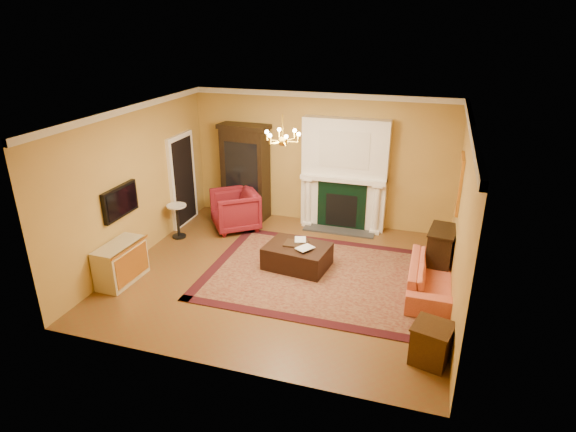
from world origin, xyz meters
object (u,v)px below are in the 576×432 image
at_px(china_cabinet, 246,174).
at_px(coral_sofa, 431,273).
at_px(end_table, 431,345).
at_px(leather_ottoman, 297,256).
at_px(pedestal_table, 178,219).
at_px(commode, 121,263).
at_px(console_table, 440,252).
at_px(wingback_armchair, 235,208).

height_order(china_cabinet, coral_sofa, china_cabinet).
relative_size(end_table, leather_ottoman, 0.48).
distance_m(coral_sofa, end_table, 1.94).
bearing_deg(end_table, pedestal_table, 154.00).
distance_m(coral_sofa, leather_ottoman, 2.48).
xyz_separation_m(commode, console_table, (5.51, 2.09, 0.05)).
height_order(wingback_armchair, commode, wingback_armchair).
height_order(coral_sofa, leather_ottoman, coral_sofa).
xyz_separation_m(coral_sofa, end_table, (0.07, -1.94, -0.09)).
bearing_deg(commode, pedestal_table, 91.03).
xyz_separation_m(china_cabinet, pedestal_table, (-0.97, -1.59, -0.63)).
height_order(commode, leather_ottoman, commode).
bearing_deg(console_table, china_cabinet, 168.79).
bearing_deg(console_table, leather_ottoman, -159.22).
xyz_separation_m(coral_sofa, console_table, (0.13, 0.79, 0.05)).
relative_size(china_cabinet, coral_sofa, 1.14).
bearing_deg(end_table, china_cabinet, 136.46).
distance_m(wingback_armchair, commode, 3.01).
bearing_deg(end_table, coral_sofa, 92.20).
bearing_deg(pedestal_table, commode, -90.86).
bearing_deg(wingback_armchair, console_table, 43.87).
distance_m(wingback_armchair, end_table, 5.62).
height_order(console_table, leather_ottoman, console_table).
xyz_separation_m(pedestal_table, commode, (-0.03, -2.01, -0.07)).
relative_size(china_cabinet, console_table, 2.54).
distance_m(pedestal_table, end_table, 6.03).
relative_size(commode, leather_ottoman, 0.84).
height_order(wingback_armchair, console_table, wingback_armchair).
xyz_separation_m(coral_sofa, leather_ottoman, (-2.47, 0.16, -0.13)).
bearing_deg(leather_ottoman, wingback_armchair, 151.11).
distance_m(end_table, console_table, 2.73).
xyz_separation_m(china_cabinet, wingback_armchair, (0.04, -0.77, -0.58)).
relative_size(wingback_armchair, pedestal_table, 1.31).
bearing_deg(console_table, pedestal_table, -171.90).
relative_size(china_cabinet, pedestal_table, 2.83).
relative_size(coral_sofa, console_table, 2.23).
distance_m(commode, coral_sofa, 5.53).
height_order(coral_sofa, end_table, coral_sofa).
bearing_deg(coral_sofa, commode, 103.47).
bearing_deg(china_cabinet, leather_ottoman, -42.91).
height_order(pedestal_table, coral_sofa, pedestal_table).
relative_size(china_cabinet, leather_ottoman, 1.82).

